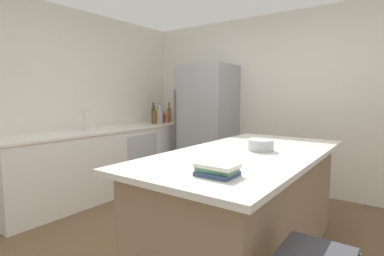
# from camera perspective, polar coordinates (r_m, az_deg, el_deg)

# --- Properties ---
(ground_plane) EXTENTS (7.20, 7.20, 0.00)m
(ground_plane) POSITION_cam_1_polar(r_m,az_deg,el_deg) (2.88, 2.49, -22.87)
(ground_plane) COLOR brown
(wall_rear) EXTENTS (6.00, 0.10, 2.60)m
(wall_rear) POSITION_cam_1_polar(r_m,az_deg,el_deg) (4.57, 18.31, 4.63)
(wall_rear) COLOR silver
(wall_rear) RESTS_ON ground_plane
(wall_left) EXTENTS (0.10, 6.00, 2.60)m
(wall_left) POSITION_cam_1_polar(r_m,az_deg,el_deg) (4.37, -25.42, 4.29)
(wall_left) COLOR silver
(wall_left) RESTS_ON ground_plane
(counter_run_left) EXTENTS (0.68, 3.05, 0.93)m
(counter_run_left) POSITION_cam_1_polar(r_m,az_deg,el_deg) (4.48, -15.89, -6.05)
(counter_run_left) COLOR silver
(counter_run_left) RESTS_ON ground_plane
(kitchen_island) EXTENTS (1.10, 2.27, 0.93)m
(kitchen_island) POSITION_cam_1_polar(r_m,az_deg,el_deg) (2.67, 10.40, -14.27)
(kitchen_island) COLOR #8E755B
(kitchen_island) RESTS_ON ground_plane
(refrigerator) EXTENTS (0.82, 0.72, 1.88)m
(refrigerator) POSITION_cam_1_polar(r_m,az_deg,el_deg) (4.74, 2.89, 0.61)
(refrigerator) COLOR #93969B
(refrigerator) RESTS_ON ground_plane
(sink_faucet) EXTENTS (0.15, 0.05, 0.30)m
(sink_faucet) POSITION_cam_1_polar(r_m,az_deg,el_deg) (4.23, -20.10, 1.64)
(sink_faucet) COLOR silver
(sink_faucet) RESTS_ON counter_run_left
(olive_oil_bottle) EXTENTS (0.06, 0.06, 0.34)m
(olive_oil_bottle) POSITION_cam_1_polar(r_m,az_deg,el_deg) (5.40, -4.49, 2.70)
(olive_oil_bottle) COLOR olive
(olive_oil_bottle) RESTS_ON counter_run_left
(vinegar_bottle) EXTENTS (0.05, 0.05, 0.33)m
(vinegar_bottle) POSITION_cam_1_polar(r_m,az_deg,el_deg) (5.26, -4.40, 2.49)
(vinegar_bottle) COLOR #994C23
(vinegar_bottle) RESTS_ON counter_run_left
(hot_sauce_bottle) EXTENTS (0.05, 0.05, 0.19)m
(hot_sauce_bottle) POSITION_cam_1_polar(r_m,az_deg,el_deg) (5.22, -5.36, 1.90)
(hot_sauce_bottle) COLOR red
(hot_sauce_bottle) RESTS_ON counter_run_left
(soda_bottle) EXTENTS (0.07, 0.07, 0.33)m
(soda_bottle) POSITION_cam_1_polar(r_m,az_deg,el_deg) (5.15, -6.17, 2.46)
(soda_bottle) COLOR silver
(soda_bottle) RESTS_ON counter_run_left
(wine_bottle) EXTENTS (0.07, 0.07, 0.35)m
(wine_bottle) POSITION_cam_1_polar(r_m,az_deg,el_deg) (5.13, -7.47, 2.47)
(wine_bottle) COLOR #19381E
(wine_bottle) RESTS_ON counter_run_left
(whiskey_bottle) EXTENTS (0.07, 0.07, 0.29)m
(whiskey_bottle) POSITION_cam_1_polar(r_m,az_deg,el_deg) (4.98, -7.22, 2.12)
(whiskey_bottle) COLOR brown
(whiskey_bottle) RESTS_ON counter_run_left
(cookbook_stack) EXTENTS (0.25, 0.19, 0.07)m
(cookbook_stack) POSITION_cam_1_polar(r_m,az_deg,el_deg) (1.77, 4.87, -7.97)
(cookbook_stack) COLOR #334770
(cookbook_stack) RESTS_ON kitchen_island
(mixing_bowl) EXTENTS (0.22, 0.22, 0.09)m
(mixing_bowl) POSITION_cam_1_polar(r_m,az_deg,el_deg) (2.61, 13.12, -3.25)
(mixing_bowl) COLOR #B2B5BA
(mixing_bowl) RESTS_ON kitchen_island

